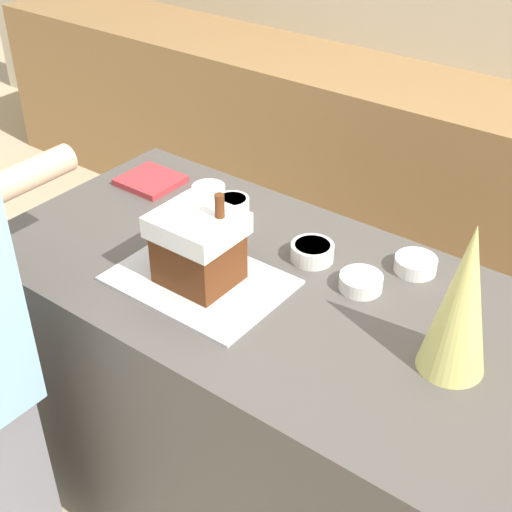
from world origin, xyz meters
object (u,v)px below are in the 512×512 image
Objects in this scene: decorative_tree at (463,300)px; candy_bowl_beside_tree at (361,281)px; gingerbread_house at (198,246)px; candy_bowl_center_rear at (312,251)px; candy_bowl_near_tray_right at (209,191)px; candy_bowl_front_corner at (232,205)px; cookbook at (151,181)px; baking_tray at (200,280)px; candy_bowl_far_right at (416,264)px.

decorative_tree is 0.37m from candy_bowl_beside_tree.
gingerbread_house is 2.16× the size of candy_bowl_center_rear.
decorative_tree is 0.96m from candy_bowl_near_tray_right.
candy_bowl_center_rear is (-0.47, 0.17, -0.16)m from decorative_tree.
gingerbread_house is 0.36m from candy_bowl_front_corner.
candy_bowl_front_corner is (-0.80, 0.23, -0.16)m from decorative_tree.
candy_bowl_beside_tree reaches higher than cookbook.
candy_bowl_front_corner is at bearing 168.83° from candy_bowl_beside_tree.
baking_tray is at bearing -32.95° from cookbook.
candy_bowl_front_corner is at bearing 164.03° from decorative_tree.
gingerbread_house is at bearing -146.81° from candy_bowl_beside_tree.
cookbook is at bearing 169.20° from decorative_tree.
candy_bowl_front_corner is (-0.32, 0.06, 0.00)m from candy_bowl_center_rear.
candy_bowl_far_right is at bearing 5.71° from candy_bowl_front_corner.
candy_bowl_front_corner is (-0.57, -0.06, 0.01)m from candy_bowl_far_right.
gingerbread_house is 0.57m from candy_bowl_far_right.
candy_bowl_center_rear is 0.65× the size of cookbook.
candy_bowl_near_tray_right is at bearing 11.34° from cookbook.
candy_bowl_near_tray_right is at bearing -177.53° from candy_bowl_far_right.
candy_bowl_front_corner reaches higher than baking_tray.
candy_bowl_near_tray_right is (-0.44, 0.09, -0.00)m from candy_bowl_center_rear.
candy_bowl_front_corner is (-0.49, 0.10, 0.01)m from candy_bowl_beside_tree.
candy_bowl_beside_tree is at bearing -11.57° from candy_bowl_near_tray_right.
cookbook is (-0.21, -0.04, -0.01)m from candy_bowl_near_tray_right.
candy_bowl_front_corner is 0.12m from candy_bowl_near_tray_right.
decorative_tree is at bearing -15.97° from candy_bowl_front_corner.
candy_bowl_beside_tree is 0.62m from candy_bowl_near_tray_right.
decorative_tree is at bearing 8.30° from gingerbread_house.
baking_tray is 0.36m from candy_bowl_front_corner.
decorative_tree reaches higher than candy_bowl_near_tray_right.
candy_bowl_center_rear is 0.33m from candy_bowl_front_corner.
candy_bowl_front_corner is 0.97× the size of candy_bowl_near_tray_right.
candy_bowl_far_right is at bearing 4.56° from cookbook.
cookbook is (-0.82, 0.08, -0.01)m from candy_bowl_beside_tree.
gingerbread_house is at bearing 29.78° from baking_tray.
candy_bowl_center_rear is at bearing 160.64° from decorative_tree.
candy_bowl_far_right reaches higher than cookbook.
candy_bowl_beside_tree is 0.95× the size of candy_bowl_center_rear.
candy_bowl_center_rear is (-0.17, 0.04, 0.00)m from candy_bowl_beside_tree.
baking_tray is 0.56m from candy_bowl_far_right.
candy_bowl_near_tray_right is 0.57× the size of cookbook.
candy_bowl_center_rear reaches higher than cookbook.
candy_bowl_front_corner is at bearing -174.29° from candy_bowl_far_right.
candy_bowl_near_tray_right is at bearing 127.41° from baking_tray.
candy_bowl_far_right is (0.42, 0.38, 0.02)m from baking_tray.
decorative_tree is 3.28× the size of candy_bowl_far_right.
baking_tray is 3.96× the size of candy_bowl_far_right.
candy_bowl_center_rear reaches higher than baking_tray.
decorative_tree is at bearing 8.31° from baking_tray.
gingerbread_house is 0.69× the size of decorative_tree.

